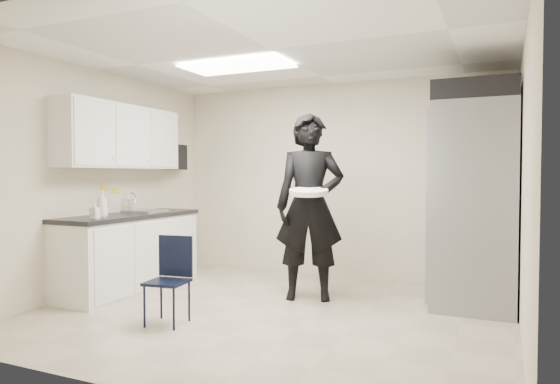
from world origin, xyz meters
The scene contains 21 objects.
floor centered at (0.00, 0.00, 0.00)m, with size 4.50×4.50×0.00m, color tan.
ceiling centered at (0.00, 0.00, 2.60)m, with size 4.50×4.50×0.00m, color white.
back_wall centered at (0.00, 2.00, 1.30)m, with size 4.50×4.50×0.00m, color beige.
left_wall centered at (-2.25, 0.00, 1.30)m, with size 4.00×4.00×0.00m, color beige.
right_wall centered at (2.25, 0.00, 1.30)m, with size 4.00×4.00×0.00m, color beige.
ceiling_panel centered at (-0.60, 0.40, 2.57)m, with size 1.20×0.60×0.02m, color white.
lower_counter centered at (-1.95, 0.20, 0.43)m, with size 0.60×1.90×0.86m, color silver.
countertop centered at (-1.95, 0.20, 0.89)m, with size 0.64×1.95×0.05m, color black.
sink centered at (-1.93, 0.45, 0.87)m, with size 0.42×0.40×0.14m, color gray.
faucet centered at (-2.13, 0.45, 1.02)m, with size 0.02×0.02×0.24m, color silver.
upper_cabinets centered at (-2.08, 0.20, 1.83)m, with size 0.35×1.80×0.75m, color silver.
towel_dispenser centered at (-2.14, 1.35, 1.62)m, with size 0.22×0.30×0.35m, color black.
notice_sticker_left centered at (-2.24, 0.10, 1.22)m, with size 0.00×0.12×0.07m, color yellow.
notice_sticker_right centered at (-2.24, 0.30, 1.18)m, with size 0.00×0.12×0.07m, color yellow.
commercial_fridge centered at (1.83, 1.27, 1.05)m, with size 0.80×1.35×2.10m, color gray.
fridge_compressor centered at (1.83, 1.27, 2.20)m, with size 0.80×1.35×0.20m, color black.
folding_chair centered at (-0.70, -0.74, 0.39)m, with size 0.35×0.35×0.78m, color black.
man_tuxedo centered at (0.15, 0.68, 1.02)m, with size 0.75×0.50×2.05m, color black.
bucket_lid centered at (0.23, 0.44, 1.19)m, with size 0.41×0.41×0.05m, color white.
soap_bottle_a centered at (-1.84, -0.35, 1.06)m, with size 0.11×0.11×0.29m, color white.
soap_bottle_b centered at (-1.83, -0.47, 1.00)m, with size 0.08×0.08×0.18m, color #B5B7C1.
Camera 1 is at (2.11, -4.45, 1.38)m, focal length 32.00 mm.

